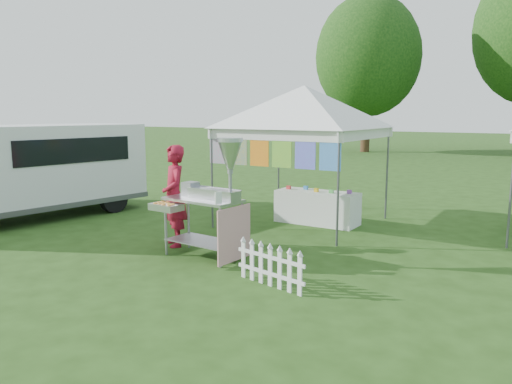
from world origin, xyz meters
The scene contains 8 objects.
ground centered at (0.00, 0.00, 0.00)m, with size 120.00×120.00×0.00m, color #224112.
canopy_main centered at (0.00, 3.49, 2.99)m, with size 4.24×4.24×3.45m.
tree_left centered at (-6.00, 24.00, 5.83)m, with size 6.40×6.40×9.53m.
donut_cart centered at (0.00, 0.21, 1.19)m, with size 1.52×0.94×2.03m.
vendor centered at (-1.12, 0.55, 0.92)m, with size 0.67×0.44×1.85m, color maroon.
cargo_van centered at (-5.57, 0.76, 1.15)m, with size 2.77×5.38×2.14m.
picket_fence centered at (1.47, -0.42, 0.29)m, with size 1.24×0.30×0.56m.
display_table centered at (0.29, 3.64, 0.36)m, with size 1.80×0.70×0.71m, color white.
Camera 1 is at (4.88, -6.23, 2.42)m, focal length 35.00 mm.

